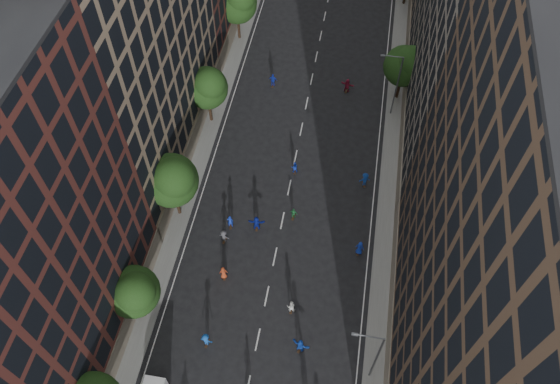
# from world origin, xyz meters

# --- Properties ---
(ground) EXTENTS (240.00, 240.00, 0.00)m
(ground) POSITION_xyz_m (0.00, 40.00, 0.00)
(ground) COLOR black
(ground) RESTS_ON ground
(sidewalk_left) EXTENTS (4.00, 105.00, 0.15)m
(sidewalk_left) POSITION_xyz_m (-12.00, 47.50, 0.07)
(sidewalk_left) COLOR slate
(sidewalk_left) RESTS_ON ground
(sidewalk_right) EXTENTS (4.00, 105.00, 0.15)m
(sidewalk_right) POSITION_xyz_m (12.00, 47.50, 0.07)
(sidewalk_right) COLOR slate
(sidewalk_right) RESTS_ON ground
(bldg_left_b) EXTENTS (14.00, 26.00, 34.00)m
(bldg_left_b) POSITION_xyz_m (-19.00, 35.00, 17.00)
(bldg_left_b) COLOR #8A735A
(bldg_left_b) RESTS_ON ground
(bldg_right_a) EXTENTS (14.00, 30.00, 36.00)m
(bldg_right_a) POSITION_xyz_m (19.00, 15.00, 18.00)
(bldg_right_a) COLOR #4A3628
(bldg_right_a) RESTS_ON ground
(bldg_right_b) EXTENTS (14.00, 28.00, 33.00)m
(bldg_right_b) POSITION_xyz_m (19.00, 44.00, 16.50)
(bldg_right_b) COLOR #6C6459
(bldg_right_b) RESTS_ON ground
(tree_left_1) EXTENTS (4.80, 4.80, 8.21)m
(tree_left_1) POSITION_xyz_m (-11.02, 13.86, 5.55)
(tree_left_1) COLOR black
(tree_left_1) RESTS_ON ground
(tree_left_2) EXTENTS (5.60, 5.60, 9.45)m
(tree_left_2) POSITION_xyz_m (-10.99, 25.83, 6.36)
(tree_left_2) COLOR black
(tree_left_2) RESTS_ON ground
(tree_left_3) EXTENTS (5.00, 5.00, 8.58)m
(tree_left_3) POSITION_xyz_m (-11.02, 39.85, 5.82)
(tree_left_3) COLOR black
(tree_left_3) RESTS_ON ground
(tree_left_4) EXTENTS (5.40, 5.40, 9.08)m
(tree_left_4) POSITION_xyz_m (-11.00, 55.84, 6.10)
(tree_left_4) COLOR black
(tree_left_4) RESTS_ON ground
(tree_right_a) EXTENTS (5.00, 5.00, 8.39)m
(tree_right_a) POSITION_xyz_m (11.38, 47.85, 5.63)
(tree_right_a) COLOR black
(tree_right_a) RESTS_ON ground
(streetlamp_near) EXTENTS (2.64, 0.22, 9.06)m
(streetlamp_near) POSITION_xyz_m (10.37, 12.00, 5.17)
(streetlamp_near) COLOR #595B60
(streetlamp_near) RESTS_ON ground
(streetlamp_far) EXTENTS (2.64, 0.22, 9.06)m
(streetlamp_far) POSITION_xyz_m (10.37, 45.00, 5.17)
(streetlamp_far) COLOR #595B60
(streetlamp_far) RESTS_ON ground
(skater_3) EXTENTS (1.22, 0.79, 1.79)m
(skater_3) POSITION_xyz_m (-4.58, 12.28, 0.89)
(skater_3) COLOR #154FB2
(skater_3) RESTS_ON ground
(skater_5) EXTENTS (1.84, 1.09, 1.89)m
(skater_5) POSITION_xyz_m (4.07, 13.28, 0.94)
(skater_5) COLOR blue
(skater_5) RESTS_ON ground
(skater_6) EXTENTS (0.98, 0.80, 1.72)m
(skater_6) POSITION_xyz_m (-4.63, 19.31, 0.86)
(skater_6) COLOR #AA3B1C
(skater_6) RESTS_ON ground
(skater_8) EXTENTS (0.89, 0.72, 1.72)m
(skater_8) POSITION_xyz_m (2.60, 16.95, 0.86)
(skater_8) COLOR white
(skater_8) RESTS_ON ground
(skater_9) EXTENTS (1.20, 0.84, 1.70)m
(skater_9) POSITION_xyz_m (-5.56, 23.44, 0.85)
(skater_9) COLOR #46454A
(skater_9) RESTS_ON ground
(skater_10) EXTENTS (0.95, 0.54, 1.53)m
(skater_10) POSITION_xyz_m (1.12, 27.60, 0.77)
(skater_10) COLOR #1F6934
(skater_10) RESTS_ON ground
(skater_11) EXTENTS (1.85, 0.78, 1.93)m
(skater_11) POSITION_xyz_m (-2.54, 25.56, 0.97)
(skater_11) COLOR #13239B
(skater_11) RESTS_ON ground
(skater_12) EXTENTS (1.05, 0.83, 1.88)m
(skater_12) POSITION_xyz_m (8.50, 24.48, 0.94)
(skater_12) COLOR #1531AF
(skater_12) RESTS_ON ground
(skater_13) EXTENTS (0.72, 0.53, 1.83)m
(skater_13) POSITION_xyz_m (-5.34, 25.31, 0.92)
(skater_13) COLOR #152FAC
(skater_13) RESTS_ON ground
(skater_14) EXTENTS (0.89, 0.77, 1.59)m
(skater_14) POSITION_xyz_m (0.20, 33.83, 0.79)
(skater_14) COLOR #1633B7
(skater_14) RESTS_ON ground
(skater_15) EXTENTS (1.39, 1.05, 1.90)m
(skater_15) POSITION_xyz_m (8.26, 33.35, 0.95)
(skater_15) COLOR #123994
(skater_15) RESTS_ON ground
(skater_16) EXTENTS (1.13, 0.56, 1.87)m
(skater_16) POSITION_xyz_m (-4.79, 47.38, 0.93)
(skater_16) COLOR #172EBA
(skater_16) RESTS_ON ground
(skater_17) EXTENTS (1.86, 1.00, 1.91)m
(skater_17) POSITION_xyz_m (4.76, 48.05, 0.96)
(skater_17) COLOR maroon
(skater_17) RESTS_ON ground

